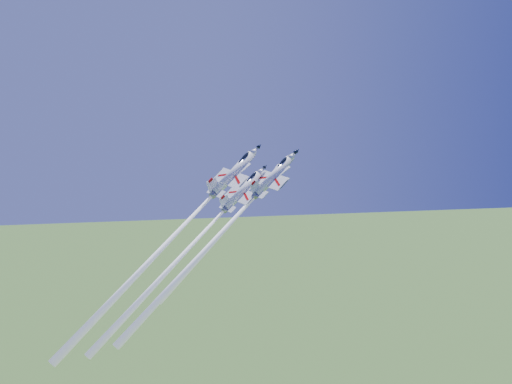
{
  "coord_description": "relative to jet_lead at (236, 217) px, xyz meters",
  "views": [
    {
      "loc": [
        -16.78,
        -120.28,
        109.61
      ],
      "look_at": [
        0.0,
        0.0,
        83.75
      ],
      "focal_mm": 40.0,
      "sensor_mm": 36.0,
      "label": 1
    }
  ],
  "objects": [
    {
      "name": "jet_slot",
      "position": [
        -10.88,
        -7.98,
        -4.45
      ],
      "size": [
        35.52,
        20.11,
        37.33
      ],
      "rotation": [
        0.68,
        0.05,
        -1.08
      ],
      "color": "silver"
    },
    {
      "name": "jet_right",
      "position": [
        -4.81,
        -9.31,
        -1.55
      ],
      "size": [
        36.45,
        20.63,
        38.3
      ],
      "rotation": [
        0.68,
        0.05,
        -1.08
      ],
      "color": "silver"
    },
    {
      "name": "jet_left",
      "position": [
        -14.56,
        -1.5,
        -4.21
      ],
      "size": [
        42.78,
        24.22,
        44.96
      ],
      "rotation": [
        0.68,
        0.05,
        -1.08
      ],
      "color": "silver"
    },
    {
      "name": "jet_lead",
      "position": [
        0.0,
        0.0,
        0.0
      ],
      "size": [
        31.64,
        18.11,
        32.64
      ],
      "rotation": [
        0.68,
        0.05,
        -1.08
      ],
      "color": "silver"
    }
  ]
}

